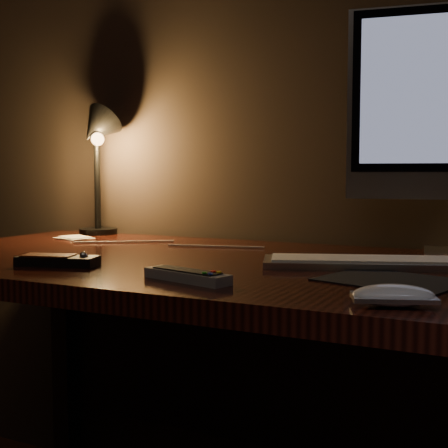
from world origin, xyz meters
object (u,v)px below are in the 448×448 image
at_px(desk_lamp, 97,147).
at_px(mouse, 393,299).
at_px(media_remote, 58,260).
at_px(tv_remote, 187,275).
at_px(desk, 252,315).
at_px(keyboard, 379,262).

bearing_deg(desk_lamp, mouse, -43.69).
bearing_deg(media_remote, tv_remote, -22.91).
bearing_deg(desk_lamp, tv_remote, -53.86).
bearing_deg(mouse, tv_remote, 151.42).
xyz_separation_m(desk, media_remote, (-0.30, -0.28, 0.14)).
xyz_separation_m(desk, desk_lamp, (-0.60, 0.23, 0.39)).
bearing_deg(desk, mouse, -44.54).
bearing_deg(desk_lamp, media_remote, -71.72).
distance_m(mouse, tv_remote, 0.36).
bearing_deg(tv_remote, desk, 109.00).
height_order(keyboard, media_remote, media_remote).
height_order(keyboard, tv_remote, tv_remote).
relative_size(mouse, media_remote, 0.67).
bearing_deg(desk, desk_lamp, 158.93).
relative_size(desk, desk_lamp, 4.19).
distance_m(keyboard, media_remote, 0.64).
height_order(keyboard, mouse, mouse).
height_order(desk, desk_lamp, desk_lamp).
bearing_deg(media_remote, keyboard, 9.58).
distance_m(keyboard, desk_lamp, 0.94).
xyz_separation_m(keyboard, desk_lamp, (-0.87, 0.24, 0.25)).
distance_m(mouse, media_remote, 0.68).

